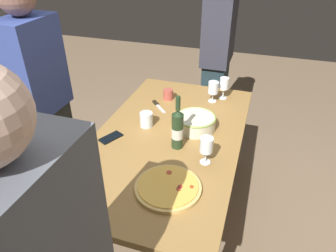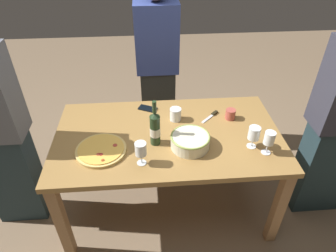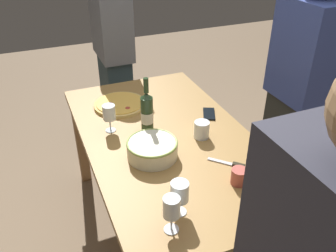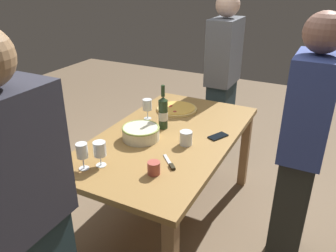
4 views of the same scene
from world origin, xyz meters
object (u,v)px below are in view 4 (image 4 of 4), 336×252
(pizza_knife, at_px, (170,164))
(person_guest_left, at_px, (222,80))
(wine_glass_near_pizza, at_px, (82,152))
(person_host, at_px, (21,224))
(serving_bowl, at_px, (141,132))
(person_guest_right, at_px, (302,150))
(wine_bottle, at_px, (163,112))
(pizza, at_px, (177,109))
(cup_ceramic, at_px, (154,168))
(wine_glass_by_bottle, at_px, (147,106))
(dining_table, at_px, (168,146))
(cup_amber, at_px, (186,138))
(wine_glass_far_left, at_px, (100,149))
(cell_phone, at_px, (218,136))

(pizza_knife, height_order, person_guest_left, person_guest_left)
(wine_glass_near_pizza, height_order, person_host, person_host)
(serving_bowl, height_order, person_guest_right, person_guest_right)
(wine_bottle, distance_m, wine_glass_near_pizza, 0.74)
(pizza_knife, bearing_deg, pizza, -156.97)
(cup_ceramic, bearing_deg, wine_glass_by_bottle, -147.18)
(dining_table, relative_size, pizza, 4.77)
(person_host, bearing_deg, cup_amber, -8.69)
(wine_glass_far_left, distance_m, person_host, 0.67)
(dining_table, distance_m, person_guest_left, 1.18)
(cup_ceramic, bearing_deg, person_guest_left, -174.88)
(wine_glass_far_left, relative_size, pizza_knife, 1.05)
(dining_table, relative_size, person_guest_right, 0.97)
(person_guest_right, bearing_deg, serving_bowl, 7.21)
(wine_glass_near_pizza, bearing_deg, wine_glass_by_bottle, -177.50)
(dining_table, distance_m, cup_ceramic, 0.53)
(pizza, height_order, person_guest_right, person_guest_right)
(cup_ceramic, relative_size, cell_phone, 0.54)
(serving_bowl, xyz_separation_m, pizza_knife, (0.22, 0.34, -0.04))
(serving_bowl, relative_size, wine_bottle, 0.79)
(wine_glass_by_bottle, bearing_deg, person_guest_left, 163.78)
(dining_table, distance_m, person_guest_right, 0.91)
(serving_bowl, bearing_deg, person_guest_left, 173.46)
(dining_table, height_order, person_guest_left, person_guest_left)
(pizza_knife, distance_m, person_guest_left, 1.54)
(serving_bowl, bearing_deg, wine_glass_far_left, -4.47)
(wine_glass_near_pizza, bearing_deg, cell_phone, 143.06)
(pizza, bearing_deg, person_guest_left, 167.87)
(serving_bowl, relative_size, cell_phone, 1.83)
(wine_bottle, distance_m, cup_amber, 0.32)
(wine_glass_near_pizza, bearing_deg, pizza_knife, 121.91)
(pizza, height_order, cell_phone, pizza)
(serving_bowl, xyz_separation_m, cup_amber, (-0.07, 0.31, -0.00))
(cell_phone, bearing_deg, pizza, 172.11)
(cup_amber, relative_size, person_guest_right, 0.06)
(pizza, distance_m, wine_glass_far_left, 1.01)
(wine_glass_by_bottle, xyz_separation_m, person_guest_right, (0.16, 1.17, -0.02))
(serving_bowl, bearing_deg, person_host, 3.11)
(wine_glass_far_left, distance_m, cell_phone, 0.86)
(dining_table, relative_size, wine_glass_by_bottle, 9.84)
(pizza_knife, height_order, person_host, person_host)
(wine_glass_near_pizza, relative_size, person_guest_right, 0.10)
(cup_amber, distance_m, pizza_knife, 0.29)
(wine_bottle, bearing_deg, wine_glass_near_pizza, -12.19)
(pizza, relative_size, cell_phone, 2.33)
(pizza, distance_m, serving_bowl, 0.59)
(dining_table, height_order, cup_amber, cup_amber)
(dining_table, xyz_separation_m, cell_phone, (-0.14, 0.33, 0.10))
(wine_glass_near_pizza, distance_m, wine_glass_by_bottle, 0.81)
(dining_table, distance_m, wine_bottle, 0.25)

